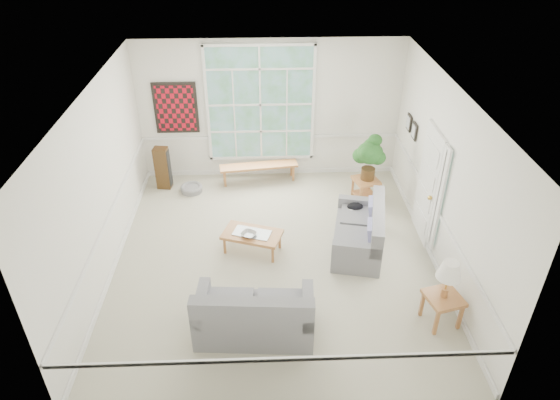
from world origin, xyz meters
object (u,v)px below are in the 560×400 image
at_px(loveseat_right, 359,228).
at_px(end_table, 365,189).
at_px(loveseat_front, 254,308).
at_px(side_table, 441,309).
at_px(coffee_table, 252,242).

height_order(loveseat_right, end_table, loveseat_right).
xyz_separation_m(loveseat_front, side_table, (2.74, 0.08, -0.20)).
bearing_deg(loveseat_right, loveseat_front, -121.45).
distance_m(loveseat_front, coffee_table, 1.91).
bearing_deg(side_table, loveseat_front, -178.42).
bearing_deg(loveseat_right, side_table, -51.23).
xyz_separation_m(end_table, side_table, (0.49, -3.44, 0.01)).
bearing_deg(side_table, end_table, 98.15).
relative_size(loveseat_right, end_table, 3.33).
bearing_deg(end_table, loveseat_front, -122.59).
bearing_deg(coffee_table, loveseat_right, 19.27).
height_order(loveseat_front, side_table, loveseat_front).
distance_m(loveseat_right, end_table, 1.67).
relative_size(loveseat_right, loveseat_front, 0.95).
distance_m(loveseat_right, side_table, 2.06).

